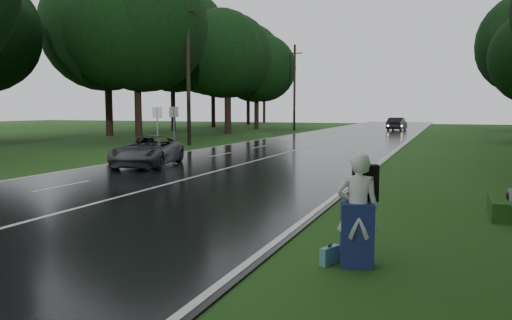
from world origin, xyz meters
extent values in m
plane|color=#1F4614|center=(0.00, 0.00, 0.00)|extent=(160.00, 160.00, 0.00)
cube|color=black|center=(0.00, 20.00, 0.02)|extent=(12.00, 140.00, 0.04)
cube|color=silver|center=(0.00, 20.00, 0.04)|extent=(0.12, 140.00, 0.01)
imported|color=#424547|center=(-3.70, 7.92, 0.71)|extent=(3.37, 5.23, 1.34)
imported|color=black|center=(3.06, 49.82, 0.81)|extent=(2.04, 4.79, 1.54)
imported|color=silver|center=(7.48, -2.62, 0.94)|extent=(0.78, 0.61, 1.88)
cube|color=navy|center=(7.48, -2.62, 0.53)|extent=(0.60, 0.48, 1.06)
cube|color=black|center=(7.55, -2.35, 1.36)|extent=(0.47, 0.33, 0.60)
cube|color=teal|center=(7.04, -2.67, 0.15)|extent=(0.27, 0.43, 0.30)
camera|label=1|loc=(8.81, -10.47, 2.58)|focal=34.17mm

